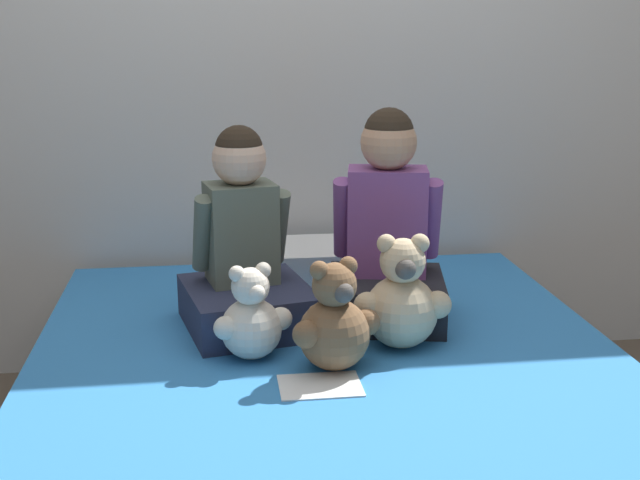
{
  "coord_description": "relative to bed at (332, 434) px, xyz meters",
  "views": [
    {
      "loc": [
        -0.3,
        -2.0,
        1.33
      ],
      "look_at": [
        0.0,
        0.24,
        0.71
      ],
      "focal_mm": 45.0,
      "sensor_mm": 36.0,
      "label": 1
    }
  ],
  "objects": [
    {
      "name": "pillow_at_headboard",
      "position": [
        0.0,
        0.8,
        0.27
      ],
      "size": [
        0.57,
        0.32,
        0.11
      ],
      "color": "white",
      "rests_on": "bed"
    },
    {
      "name": "bed",
      "position": [
        0.0,
        0.0,
        0.0
      ],
      "size": [
        1.68,
        1.97,
        0.43
      ],
      "color": "#2D2D33",
      "rests_on": "ground_plane"
    },
    {
      "name": "teddy_bear_held_by_left_child",
      "position": [
        -0.21,
        0.06,
        0.33
      ],
      "size": [
        0.22,
        0.17,
        0.27
      ],
      "rotation": [
        0.0,
        0.0,
        0.31
      ],
      "color": "silver",
      "rests_on": "bed"
    },
    {
      "name": "teddy_bear_between_children",
      "position": [
        -0.0,
        -0.04,
        0.35
      ],
      "size": [
        0.24,
        0.19,
        0.31
      ],
      "rotation": [
        0.0,
        0.0,
        0.36
      ],
      "color": "brown",
      "rests_on": "bed"
    },
    {
      "name": "teddy_bear_held_by_right_child",
      "position": [
        0.21,
        0.08,
        0.36
      ],
      "size": [
        0.28,
        0.21,
        0.33
      ],
      "rotation": [
        0.0,
        0.0,
        -0.08
      ],
      "color": "#D1B78E",
      "rests_on": "bed"
    },
    {
      "name": "child_on_left",
      "position": [
        -0.22,
        0.32,
        0.44
      ],
      "size": [
        0.43,
        0.45,
        0.61
      ],
      "rotation": [
        0.0,
        0.0,
        0.21
      ],
      "color": "#282D47",
      "rests_on": "bed"
    },
    {
      "name": "child_on_right",
      "position": [
        0.22,
        0.32,
        0.48
      ],
      "size": [
        0.41,
        0.39,
        0.65
      ],
      "rotation": [
        0.0,
        0.0,
        -0.19
      ],
      "color": "black",
      "rests_on": "bed"
    },
    {
      "name": "wall_behind_bed",
      "position": [
        0.0,
        1.06,
        1.04
      ],
      "size": [
        8.0,
        0.06,
        2.5
      ],
      "color": "silver",
      "rests_on": "ground_plane"
    },
    {
      "name": "sign_card",
      "position": [
        -0.05,
        -0.15,
        0.22
      ],
      "size": [
        0.21,
        0.15,
        0.0
      ],
      "color": "white",
      "rests_on": "bed"
    }
  ]
}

